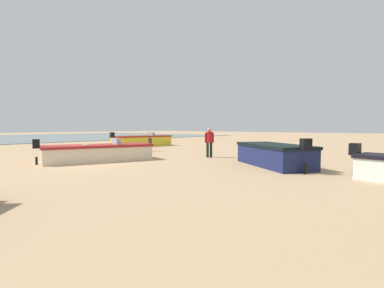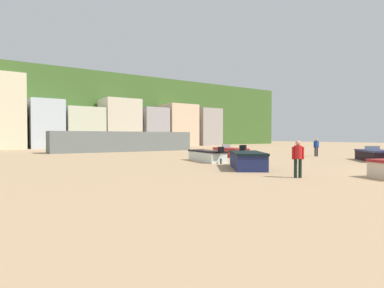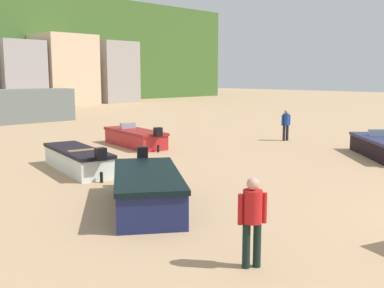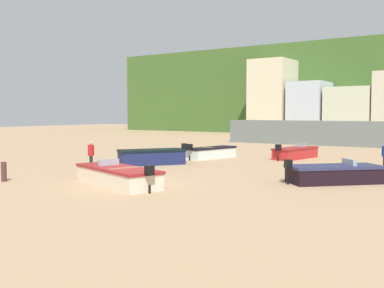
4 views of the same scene
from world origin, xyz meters
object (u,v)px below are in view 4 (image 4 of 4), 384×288
Objects in this scene: boat_white_1 at (211,153)px; boat_black_5 at (334,174)px; boat_red_3 at (295,153)px; beach_walker_distant at (91,153)px; boat_navy_4 at (152,157)px; mooring_post_near_water at (4,172)px; boat_cream_0 at (118,176)px.

boat_black_5 is (10.56, -6.50, 0.00)m from boat_white_1.
beach_walker_distant is at bearing -109.71° from boat_red_3.
boat_black_5 is 12.93m from beach_walker_distant.
boat_red_3 is 10.35m from boat_navy_4.
mooring_post_near_water is (-7.24, -17.79, 0.05)m from boat_red_3.
boat_black_5 is (11.63, -1.24, -0.06)m from boat_navy_4.
boat_cream_0 is at bearing 179.87° from beach_walker_distant.
mooring_post_near_water is 5.24m from beach_walker_distant.
boat_white_1 is 12.40m from boat_black_5.
beach_walker_distant is at bearing -91.57° from boat_white_1.
boat_cream_0 is 15.78m from boat_red_3.
mooring_post_near_water is at bearing 117.43° from boat_navy_4.
boat_navy_4 is at bearing 47.13° from boat_cream_0.
boat_black_5 is (5.63, -9.68, 0.01)m from boat_red_3.
boat_white_1 is at bearing -137.92° from boat_red_3.
boat_cream_0 is 1.20× the size of boat_red_3.
boat_red_3 is 19.21m from mooring_post_near_water.
boat_cream_0 is at bearing -97.21° from boat_black_5.
mooring_post_near_water is 0.56× the size of beach_walker_distant.
mooring_post_near_water is at bearing -102.90° from boat_red_3.
boat_navy_4 is (-5.99, -8.44, 0.07)m from boat_red_3.
boat_white_1 is at bearing 31.51° from boat_cream_0.
boat_cream_0 is 8.19m from boat_navy_4.
boat_red_3 is at bearing 43.48° from boat_white_1.
boat_black_5 reaches higher than boat_red_3.
boat_white_1 is 1.05× the size of boat_black_5.
beach_walker_distant reaches higher than boat_white_1.
boat_red_3 reaches higher than mooring_post_near_water.
boat_red_3 is at bearing -90.34° from boat_navy_4.
beach_walker_distant reaches higher than mooring_post_near_water.
boat_black_5 is at bearing -20.99° from boat_white_1.
boat_black_5 reaches higher than boat_white_1.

